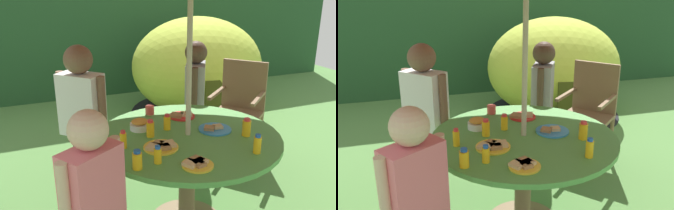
% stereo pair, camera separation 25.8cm
% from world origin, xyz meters
% --- Properties ---
extents(hedge_backdrop, '(9.00, 0.70, 2.10)m').
position_xyz_m(hedge_backdrop, '(0.00, 3.80, 1.05)').
color(hedge_backdrop, '#234C28').
rests_on(hedge_backdrop, ground_plane).
extents(garden_table, '(1.28, 1.28, 0.74)m').
position_xyz_m(garden_table, '(0.00, 0.00, 0.58)').
color(garden_table, brown).
rests_on(garden_table, ground_plane).
extents(wooden_chair, '(0.67, 0.66, 0.99)m').
position_xyz_m(wooden_chair, '(0.99, 0.85, 0.55)').
color(wooden_chair, brown).
rests_on(wooden_chair, ground_plane).
extents(dome_tent, '(1.85, 1.85, 1.32)m').
position_xyz_m(dome_tent, '(1.18, 2.22, 0.65)').
color(dome_tent, '#B2C63F').
rests_on(dome_tent, ground_plane).
extents(child_in_grey_shirt, '(0.31, 0.37, 1.23)m').
position_xyz_m(child_in_grey_shirt, '(0.49, 0.87, 0.79)').
color(child_in_grey_shirt, '#3F3F47').
rests_on(child_in_grey_shirt, ground_plane).
extents(child_in_white_shirt, '(0.37, 0.37, 1.30)m').
position_xyz_m(child_in_white_shirt, '(-0.62, 0.64, 0.83)').
color(child_in_white_shirt, '#3F3F47').
rests_on(child_in_white_shirt, ground_plane).
extents(child_in_pink_shirt, '(0.35, 0.31, 1.18)m').
position_xyz_m(child_in_pink_shirt, '(-0.76, -0.48, 0.75)').
color(child_in_pink_shirt, '#3F3F47').
rests_on(child_in_pink_shirt, ground_plane).
extents(snack_bowl, '(0.14, 0.14, 0.08)m').
position_xyz_m(snack_bowl, '(-0.28, 0.21, 0.77)').
color(snack_bowl, white).
rests_on(snack_bowl, garden_table).
extents(plate_center_front, '(0.23, 0.23, 0.03)m').
position_xyz_m(plate_center_front, '(-0.25, -0.14, 0.75)').
color(plate_center_front, yellow).
rests_on(plate_center_front, garden_table).
extents(plate_near_left, '(0.21, 0.21, 0.03)m').
position_xyz_m(plate_near_left, '(0.10, 0.33, 0.75)').
color(plate_near_left, red).
rests_on(plate_near_left, garden_table).
extents(plate_far_right, '(0.23, 0.23, 0.03)m').
position_xyz_m(plate_far_right, '(0.21, -0.00, 0.74)').
color(plate_far_right, '#338CD8').
rests_on(plate_far_right, garden_table).
extents(plate_mid_right, '(0.19, 0.19, 0.03)m').
position_xyz_m(plate_mid_right, '(-0.14, -0.43, 0.75)').
color(plate_mid_right, yellow).
rests_on(plate_mid_right, garden_table).
extents(juice_bottle_near_right, '(0.05, 0.05, 0.11)m').
position_xyz_m(juice_bottle_near_right, '(-0.34, -0.31, 0.79)').
color(juice_bottle_near_right, yellow).
rests_on(juice_bottle_near_right, garden_table).
extents(juice_bottle_far_left, '(0.05, 0.05, 0.12)m').
position_xyz_m(juice_bottle_far_left, '(-0.10, 0.14, 0.79)').
color(juice_bottle_far_left, yellow).
rests_on(juice_bottle_far_left, garden_table).
extents(juice_bottle_center_back, '(0.06, 0.06, 0.12)m').
position_xyz_m(juice_bottle_center_back, '(-0.25, 0.07, 0.79)').
color(juice_bottle_center_back, yellow).
rests_on(juice_bottle_center_back, garden_table).
extents(juice_bottle_mid_left, '(0.06, 0.06, 0.12)m').
position_xyz_m(juice_bottle_mid_left, '(-0.47, -0.33, 0.79)').
color(juice_bottle_mid_left, yellow).
rests_on(juice_bottle_mid_left, garden_table).
extents(juice_bottle_front_edge, '(0.05, 0.05, 0.12)m').
position_xyz_m(juice_bottle_front_edge, '(0.27, -0.42, 0.79)').
color(juice_bottle_front_edge, yellow).
rests_on(juice_bottle_front_edge, garden_table).
extents(juice_bottle_back_edge, '(0.06, 0.06, 0.13)m').
position_xyz_m(juice_bottle_back_edge, '(0.36, -0.17, 0.79)').
color(juice_bottle_back_edge, yellow).
rests_on(juice_bottle_back_edge, garden_table).
extents(juice_bottle_spot_a, '(0.04, 0.04, 0.12)m').
position_xyz_m(juice_bottle_spot_a, '(-0.47, -0.04, 0.79)').
color(juice_bottle_spot_a, yellow).
rests_on(juice_bottle_spot_a, garden_table).
extents(cup_near, '(0.07, 0.07, 0.07)m').
position_xyz_m(cup_near, '(-0.11, 0.49, 0.77)').
color(cup_near, '#E04C47').
rests_on(cup_near, garden_table).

